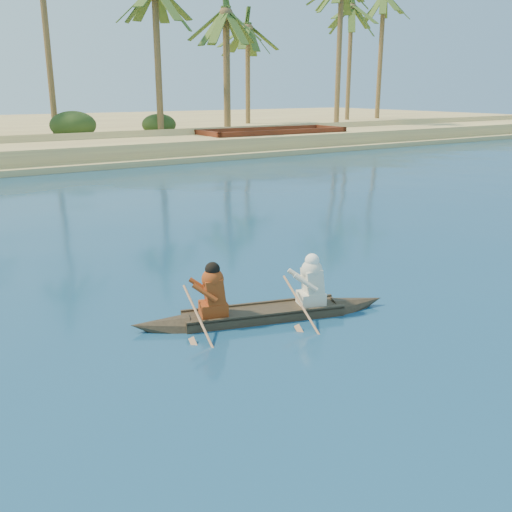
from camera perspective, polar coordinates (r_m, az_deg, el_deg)
canoe at (r=11.92m, az=0.74°, el=-4.93°), size 5.47×2.29×1.51m
barge_right at (r=45.85m, az=1.67°, el=11.43°), size 11.83×4.21×1.96m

